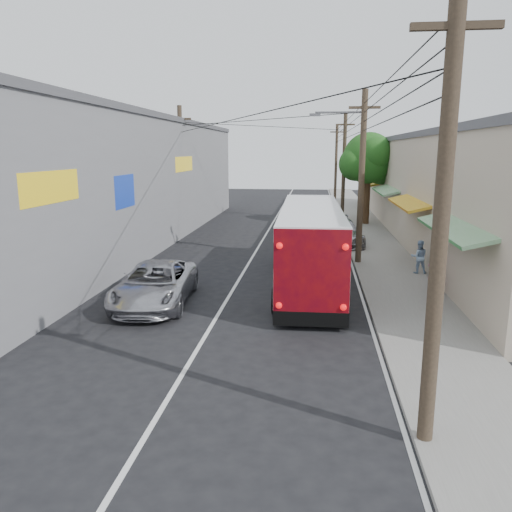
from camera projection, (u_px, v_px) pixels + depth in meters
The scene contains 13 objects.
ground at pixel (179, 380), 11.76m from camera, with size 120.00×120.00×0.00m, color black.
sidewalk at pixel (370, 238), 30.43m from camera, with size 3.00×80.00×0.12m, color slate.
building_right at pixel (442, 186), 31.22m from camera, with size 7.09×40.00×6.25m.
building_left at pixel (118, 179), 29.46m from camera, with size 7.20×36.00×7.25m.
utility_poles at pixel (316, 170), 30.30m from camera, with size 11.80×45.28×8.00m.
street_tree at pixel (370, 160), 35.28m from camera, with size 4.40×4.00×6.60m.
coach_bus at pixel (310, 244), 19.92m from camera, with size 2.68×10.99×3.15m.
jeepney at pixel (155, 284), 17.48m from camera, with size 2.39×5.17×1.44m, color #B1B1B8.
parked_suv at pixel (340, 232), 28.57m from camera, with size 2.08×5.12×1.48m, color #93929A.
parked_car_mid at pixel (339, 227), 30.52m from camera, with size 1.65×4.11×1.40m, color #232227.
parked_car_far at pixel (324, 212), 37.40m from camera, with size 1.63×4.68×1.54m, color black.
pedestrian_near at pixel (435, 272), 18.52m from camera, with size 0.55×0.36×1.52m, color #C4688B.
pedestrian_far at pixel (419, 257), 21.42m from camera, with size 0.70×0.54×1.44m, color #91AFD3.
Camera 1 is at (3.08, -10.61, 5.30)m, focal length 35.00 mm.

